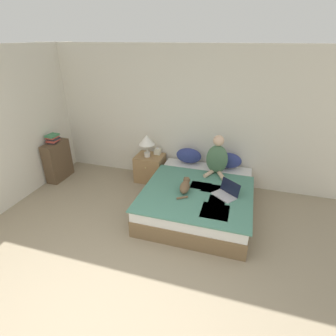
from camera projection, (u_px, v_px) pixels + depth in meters
The scene contains 13 objects.
ground_plane at pixel (90, 336), 2.57m from camera, with size 16.00×16.00×0.00m, color gray.
wall_back at pixel (180, 117), 4.96m from camera, with size 5.99×0.05×2.55m.
bed at pixel (198, 198), 4.37m from camera, with size 1.70×1.97×0.45m.
pillow_near at pixel (189, 156), 5.02m from camera, with size 0.48×0.24×0.29m.
pillow_far at pixel (228, 160), 4.82m from camera, with size 0.48×0.24×0.29m.
person_sitting at pixel (217, 158), 4.57m from camera, with size 0.38×0.37×0.71m.
cat_tabby at pixel (185, 186), 4.12m from camera, with size 0.19×0.51×0.17m.
laptop_open at pixel (226, 193), 4.00m from camera, with size 0.44×0.42×0.22m.
nightstand at pixel (150, 168), 5.29m from camera, with size 0.54×0.48×0.53m.
table_lamp at pixel (147, 141), 5.00m from camera, with size 0.31×0.31×0.44m.
tissue_box at pixel (157, 151), 5.23m from camera, with size 0.12×0.12×0.14m.
bookshelf at pixel (58, 161), 5.29m from camera, with size 0.24×0.59×0.78m.
book_stack_top at pixel (53, 138), 5.08m from camera, with size 0.20×0.24×0.17m.
Camera 1 is at (1.19, -1.27, 2.63)m, focal length 28.00 mm.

